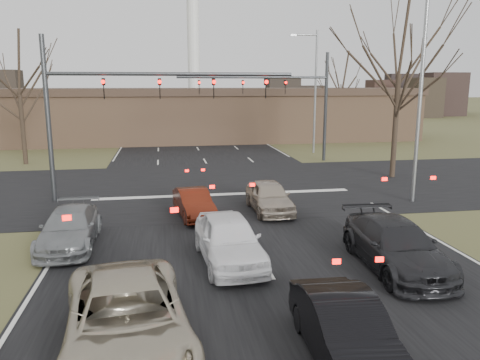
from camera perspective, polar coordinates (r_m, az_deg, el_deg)
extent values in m
plane|color=brown|center=(12.57, 6.24, -15.51)|extent=(360.00, 360.00, 0.00)
cube|color=black|center=(71.05, -6.98, 6.93)|extent=(14.00, 300.00, 0.02)
cube|color=black|center=(26.56, -2.50, -0.79)|extent=(200.00, 14.00, 0.02)
cube|color=#906A4D|center=(49.14, -3.50, 7.61)|extent=(42.00, 10.00, 4.60)
cube|color=#38281E|center=(49.02, -3.54, 10.70)|extent=(42.40, 10.40, 0.70)
cylinder|color=silver|center=(131.55, -5.71, 16.48)|extent=(3.20, 3.20, 34.00)
cylinder|color=#383A3D|center=(24.41, -22.33, 6.72)|extent=(0.24, 0.24, 8.00)
cylinder|color=#383A3D|center=(23.76, -8.17, 12.67)|extent=(12.00, 0.18, 0.18)
imported|color=black|center=(23.90, -16.27, 10.64)|extent=(0.16, 0.20, 1.00)
imported|color=black|center=(23.75, -9.76, 10.93)|extent=(0.16, 0.20, 1.00)
imported|color=black|center=(23.89, -3.23, 11.08)|extent=(0.16, 0.20, 1.00)
imported|color=black|center=(24.33, 3.14, 11.09)|extent=(0.16, 0.20, 1.00)
cylinder|color=#383A3D|center=(35.90, 10.39, 8.69)|extent=(0.24, 0.24, 8.00)
cylinder|color=#383A3D|center=(34.40, 1.66, 12.42)|extent=(11.00, 0.18, 0.18)
imported|color=black|center=(34.92, 5.53, 11.21)|extent=(0.16, 0.20, 1.00)
imported|color=black|center=(34.25, 0.34, 11.26)|extent=(0.16, 0.20, 1.00)
imported|color=black|center=(33.86, -5.01, 11.21)|extent=(0.16, 0.20, 1.00)
cylinder|color=gray|center=(24.04, 21.09, 9.15)|extent=(0.18, 0.18, 10.00)
cylinder|color=gray|center=(39.81, 9.16, 10.44)|extent=(0.18, 0.18, 10.00)
cylinder|color=gray|center=(39.69, 7.95, 17.13)|extent=(2.00, 0.12, 0.12)
cube|color=gray|center=(39.40, 6.50, 17.13)|extent=(0.50, 0.25, 0.15)
cylinder|color=black|center=(30.36, 18.40, 6.20)|extent=(0.32, 0.32, 6.33)
cylinder|color=black|center=(37.21, -24.97, 5.76)|extent=(0.32, 0.32, 5.23)
cylinder|color=black|center=(49.32, 12.21, 7.59)|extent=(0.32, 0.32, 4.95)
imported|color=#B6AC93|center=(10.71, -13.60, -16.16)|extent=(3.23, 5.91, 1.57)
imported|color=white|center=(15.29, -1.36, -7.20)|extent=(2.14, 4.72, 1.57)
imported|color=black|center=(10.44, 12.74, -17.49)|extent=(1.60, 4.22, 1.37)
imported|color=black|center=(15.60, 18.46, -7.56)|extent=(2.31, 5.26, 1.50)
imported|color=gray|center=(17.88, -20.03, -5.52)|extent=(1.88, 4.59, 1.33)
imported|color=#4E170B|center=(20.51, -5.65, -2.86)|extent=(1.78, 3.84, 1.22)
imported|color=#AA9C8A|center=(21.31, 3.58, -2.01)|extent=(1.72, 4.17, 1.41)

